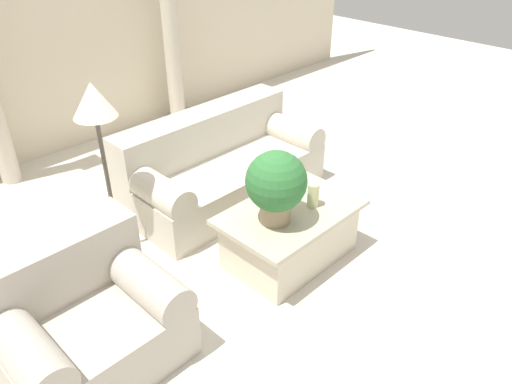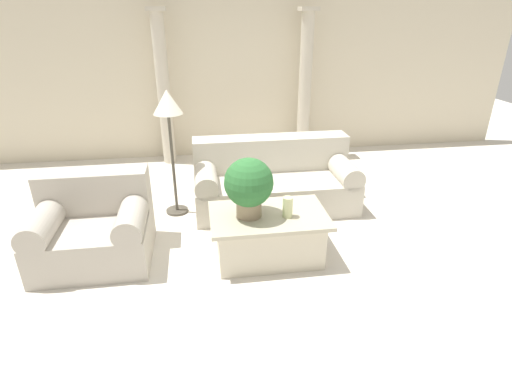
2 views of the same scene
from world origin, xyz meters
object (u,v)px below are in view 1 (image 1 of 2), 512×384
object	(u,v)px
coffee_table	(290,234)
floor_lamp	(96,115)
potted_plant	(276,184)
sofa_long	(220,165)
loveseat	(81,315)

from	to	relation	value
coffee_table	floor_lamp	xyz separation A→B (m)	(-0.97, 1.16, 1.02)
coffee_table	potted_plant	distance (m)	0.61
sofa_long	floor_lamp	size ratio (longest dim) A/B	1.32
coffee_table	floor_lamp	world-z (taller)	floor_lamp
sofa_long	potted_plant	world-z (taller)	potted_plant
sofa_long	floor_lamp	xyz separation A→B (m)	(-1.26, -0.04, 0.93)
loveseat	coffee_table	xyz separation A→B (m)	(1.75, -0.29, -0.10)
potted_plant	floor_lamp	world-z (taller)	floor_lamp
loveseat	coffee_table	bearing A→B (deg)	-9.27
sofa_long	coffee_table	size ratio (longest dim) A/B	1.73
coffee_table	floor_lamp	bearing A→B (deg)	129.95
coffee_table	floor_lamp	distance (m)	1.83
loveseat	floor_lamp	xyz separation A→B (m)	(0.78, 0.87, 0.92)
coffee_table	potted_plant	xyz separation A→B (m)	(-0.20, -0.01, 0.58)
loveseat	floor_lamp	bearing A→B (deg)	48.19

